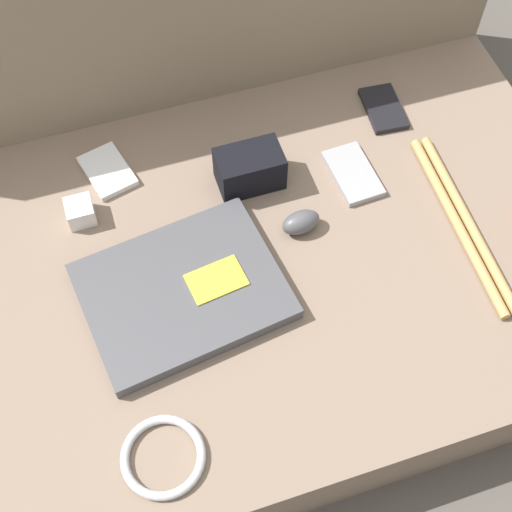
{
  "coord_description": "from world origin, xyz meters",
  "views": [
    {
      "loc": [
        -0.18,
        -0.57,
        1.17
      ],
      "look_at": [
        0.0,
        0.0,
        0.17
      ],
      "focal_mm": 50.0,
      "sensor_mm": 36.0,
      "label": 1
    }
  ],
  "objects_px": {
    "camera_pouch": "(250,169)",
    "charger_brick": "(80,212)",
    "phone_small": "(353,174)",
    "phone_black": "(383,109)",
    "computer_mouse": "(301,222)",
    "phone_silver": "(107,171)",
    "laptop": "(183,291)"
  },
  "relations": [
    {
      "from": "camera_pouch",
      "to": "charger_brick",
      "type": "distance_m",
      "value": 0.3
    },
    {
      "from": "phone_small",
      "to": "phone_black",
      "type": "bearing_deg",
      "value": 45.06
    },
    {
      "from": "computer_mouse",
      "to": "phone_black",
      "type": "height_order",
      "value": "computer_mouse"
    },
    {
      "from": "phone_black",
      "to": "phone_silver",
      "type": "bearing_deg",
      "value": -177.03
    },
    {
      "from": "charger_brick",
      "to": "computer_mouse",
      "type": "bearing_deg",
      "value": -21.2
    },
    {
      "from": "phone_silver",
      "to": "phone_small",
      "type": "bearing_deg",
      "value": -32.92
    },
    {
      "from": "phone_silver",
      "to": "phone_small",
      "type": "distance_m",
      "value": 0.44
    },
    {
      "from": "phone_silver",
      "to": "laptop",
      "type": "bearing_deg",
      "value": -91.1
    },
    {
      "from": "computer_mouse",
      "to": "charger_brick",
      "type": "height_order",
      "value": "same"
    },
    {
      "from": "phone_black",
      "to": "charger_brick",
      "type": "xyz_separation_m",
      "value": [
        -0.59,
        -0.07,
        0.01
      ]
    },
    {
      "from": "phone_small",
      "to": "camera_pouch",
      "type": "distance_m",
      "value": 0.19
    },
    {
      "from": "phone_silver",
      "to": "phone_black",
      "type": "relative_size",
      "value": 1.05
    },
    {
      "from": "camera_pouch",
      "to": "phone_small",
      "type": "bearing_deg",
      "value": -13.97
    },
    {
      "from": "phone_silver",
      "to": "charger_brick",
      "type": "xyz_separation_m",
      "value": [
        -0.06,
        -0.08,
        0.01
      ]
    },
    {
      "from": "laptop",
      "to": "charger_brick",
      "type": "relative_size",
      "value": 7.09
    },
    {
      "from": "laptop",
      "to": "phone_small",
      "type": "relative_size",
      "value": 2.68
    },
    {
      "from": "laptop",
      "to": "phone_black",
      "type": "height_order",
      "value": "laptop"
    },
    {
      "from": "phone_small",
      "to": "camera_pouch",
      "type": "relative_size",
      "value": 1.11
    },
    {
      "from": "phone_silver",
      "to": "phone_black",
      "type": "xyz_separation_m",
      "value": [
        0.53,
        -0.01,
        -0.0
      ]
    },
    {
      "from": "computer_mouse",
      "to": "charger_brick",
      "type": "distance_m",
      "value": 0.38
    },
    {
      "from": "camera_pouch",
      "to": "phone_silver",
      "type": "bearing_deg",
      "value": 157.99
    },
    {
      "from": "phone_silver",
      "to": "camera_pouch",
      "type": "xyz_separation_m",
      "value": [
        0.24,
        -0.1,
        0.03
      ]
    },
    {
      "from": "phone_silver",
      "to": "camera_pouch",
      "type": "relative_size",
      "value": 1.06
    },
    {
      "from": "phone_silver",
      "to": "camera_pouch",
      "type": "distance_m",
      "value": 0.26
    },
    {
      "from": "phone_black",
      "to": "laptop",
      "type": "bearing_deg",
      "value": -145.59
    },
    {
      "from": "phone_small",
      "to": "charger_brick",
      "type": "distance_m",
      "value": 0.48
    },
    {
      "from": "phone_small",
      "to": "charger_brick",
      "type": "xyz_separation_m",
      "value": [
        -0.48,
        0.06,
        0.01
      ]
    },
    {
      "from": "charger_brick",
      "to": "phone_silver",
      "type": "bearing_deg",
      "value": 53.17
    },
    {
      "from": "phone_silver",
      "to": "phone_small",
      "type": "relative_size",
      "value": 0.95
    },
    {
      "from": "phone_black",
      "to": "charger_brick",
      "type": "bearing_deg",
      "value": -168.92
    },
    {
      "from": "laptop",
      "to": "phone_silver",
      "type": "height_order",
      "value": "laptop"
    },
    {
      "from": "computer_mouse",
      "to": "phone_black",
      "type": "xyz_separation_m",
      "value": [
        0.24,
        0.2,
        -0.01
      ]
    }
  ]
}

